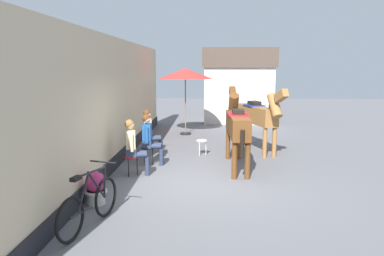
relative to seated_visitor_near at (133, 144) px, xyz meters
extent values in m
plane|color=slate|center=(1.78, 2.64, -0.78)|extent=(40.00, 40.00, 0.00)
cube|color=#CCB793|center=(-0.77, 1.14, 0.92)|extent=(0.30, 14.00, 3.40)
cube|color=black|center=(-0.75, 1.14, -0.60)|extent=(0.34, 14.00, 0.36)
cube|color=silver|center=(3.18, 9.36, 0.52)|extent=(3.20, 2.40, 2.60)
cube|color=brown|center=(3.18, 9.36, 2.27)|extent=(3.40, 2.60, 0.90)
cylinder|color=red|center=(-0.06, -0.01, -0.31)|extent=(0.34, 0.34, 0.03)
cylinder|color=black|center=(0.07, 0.02, -0.55)|extent=(0.02, 0.02, 0.45)
cylinder|color=black|center=(-0.16, 0.09, -0.55)|extent=(0.02, 0.02, 0.45)
cylinder|color=black|center=(-0.11, -0.15, -0.55)|extent=(0.02, 0.02, 0.45)
cube|color=#2D3851|center=(-0.06, -0.01, -0.20)|extent=(0.30, 0.36, 0.20)
cube|color=beige|center=(-0.06, -0.01, 0.12)|extent=(0.29, 0.38, 0.44)
sphere|color=tan|center=(-0.06, -0.01, 0.47)|extent=(0.20, 0.20, 0.20)
sphere|color=olive|center=(-0.08, -0.02, 0.50)|extent=(0.22, 0.22, 0.22)
cylinder|color=#2D3851|center=(0.10, 0.11, -0.25)|extent=(0.40, 0.21, 0.13)
cylinder|color=#2D3851|center=(0.29, 0.15, -0.55)|extent=(0.11, 0.11, 0.46)
cylinder|color=#2D3851|center=(0.14, -0.05, -0.25)|extent=(0.40, 0.21, 0.13)
cylinder|color=#2D3851|center=(0.33, -0.01, -0.55)|extent=(0.11, 0.11, 0.46)
cylinder|color=beige|center=(-0.09, 0.19, 0.07)|extent=(0.09, 0.09, 0.42)
cylinder|color=beige|center=(0.00, -0.20, 0.07)|extent=(0.09, 0.09, 0.42)
cylinder|color=black|center=(0.17, 1.00, -0.31)|extent=(0.34, 0.34, 0.03)
cylinder|color=black|center=(0.31, 1.01, -0.55)|extent=(0.02, 0.02, 0.45)
cylinder|color=black|center=(0.09, 1.12, -0.55)|extent=(0.02, 0.02, 0.45)
cylinder|color=black|center=(0.10, 0.88, -0.55)|extent=(0.02, 0.02, 0.45)
cube|color=#2D3851|center=(0.17, 1.00, -0.20)|extent=(0.25, 0.33, 0.20)
cube|color=#1E4C8C|center=(0.17, 1.00, 0.12)|extent=(0.23, 0.35, 0.44)
sphere|color=tan|center=(0.17, 1.00, 0.47)|extent=(0.20, 0.20, 0.20)
sphere|color=#593319|center=(0.15, 1.00, 0.50)|extent=(0.22, 0.22, 0.22)
cylinder|color=#2D3851|center=(0.35, 1.09, -0.25)|extent=(0.38, 0.14, 0.13)
cylinder|color=#2D3851|center=(0.54, 1.09, -0.55)|extent=(0.11, 0.11, 0.46)
cylinder|color=#2D3851|center=(0.36, 0.93, -0.25)|extent=(0.38, 0.14, 0.13)
cylinder|color=#2D3851|center=(0.55, 0.93, -0.55)|extent=(0.11, 0.11, 0.46)
cylinder|color=#1E4C8C|center=(0.18, 1.20, 0.07)|extent=(0.09, 0.09, 0.42)
cylinder|color=#1E4C8C|center=(0.19, 0.80, 0.07)|extent=(0.09, 0.09, 0.42)
cylinder|color=gold|center=(0.00, 2.07, -0.31)|extent=(0.34, 0.34, 0.03)
cylinder|color=black|center=(0.14, 2.09, -0.55)|extent=(0.02, 0.02, 0.45)
cylinder|color=black|center=(-0.09, 2.17, -0.55)|extent=(0.02, 0.02, 0.45)
cylinder|color=black|center=(-0.04, 1.94, -0.55)|extent=(0.02, 0.02, 0.45)
cube|color=#2D3851|center=(0.00, 2.07, -0.20)|extent=(0.30, 0.36, 0.20)
cube|color=beige|center=(0.00, 2.07, 0.12)|extent=(0.28, 0.38, 0.44)
sphere|color=tan|center=(0.00, 2.07, 0.47)|extent=(0.20, 0.20, 0.20)
sphere|color=#593319|center=(-0.02, 2.06, 0.50)|extent=(0.22, 0.22, 0.22)
cylinder|color=#2D3851|center=(0.18, 2.18, -0.25)|extent=(0.40, 0.20, 0.13)
cylinder|color=#2D3851|center=(0.36, 2.22, -0.55)|extent=(0.11, 0.11, 0.46)
cylinder|color=#2D3851|center=(0.21, 2.02, -0.25)|extent=(0.40, 0.20, 0.13)
cylinder|color=#2D3851|center=(0.39, 2.06, -0.55)|extent=(0.11, 0.11, 0.46)
cylinder|color=beige|center=(-0.01, 2.27, 0.07)|extent=(0.09, 0.09, 0.42)
cylinder|color=beige|center=(0.06, 1.87, 0.07)|extent=(0.09, 0.09, 0.42)
cube|color=brown|center=(2.56, 0.78, 0.38)|extent=(0.50, 2.21, 0.52)
cylinder|color=brown|center=(2.38, 1.76, -0.33)|extent=(0.13, 0.13, 0.90)
cylinder|color=brown|center=(2.69, 1.76, -0.33)|extent=(0.13, 0.13, 0.90)
cylinder|color=brown|center=(2.43, -0.18, -0.33)|extent=(0.13, 0.13, 0.90)
cylinder|color=brown|center=(2.74, -0.17, -0.33)|extent=(0.13, 0.13, 0.90)
cylinder|color=brown|center=(2.53, 1.98, 0.77)|extent=(0.30, 0.64, 0.73)
cube|color=brown|center=(2.52, 2.32, 1.08)|extent=(0.20, 0.53, 0.40)
cube|color=black|center=(2.53, 1.96, 0.91)|extent=(0.06, 0.63, 0.48)
cylinder|color=black|center=(2.59, -0.36, 0.11)|extent=(0.10, 0.10, 0.65)
cube|color=red|center=(2.56, 0.68, 0.66)|extent=(0.52, 0.61, 0.03)
cube|color=black|center=(2.56, 0.68, 0.73)|extent=(0.29, 0.45, 0.12)
cube|color=#9E6B38|center=(3.28, 2.91, 0.38)|extent=(1.13, 2.22, 0.52)
cylinder|color=#9E6B38|center=(3.74, 2.03, -0.33)|extent=(0.13, 0.13, 0.90)
cylinder|color=#9E6B38|center=(3.45, 1.93, -0.33)|extent=(0.13, 0.13, 0.90)
cylinder|color=#9E6B38|center=(3.11, 3.87, -0.33)|extent=(0.13, 0.13, 0.90)
cylinder|color=#9E6B38|center=(2.82, 3.76, -0.33)|extent=(0.13, 0.13, 0.90)
cylinder|color=#9E6B38|center=(3.67, 1.77, 0.77)|extent=(0.47, 0.69, 0.73)
cube|color=#9E6B38|center=(3.78, 1.45, 1.08)|extent=(0.34, 0.56, 0.40)
cube|color=black|center=(3.66, 1.79, 0.91)|extent=(0.24, 0.61, 0.48)
cylinder|color=black|center=(2.91, 3.99, 0.11)|extent=(0.13, 0.13, 0.65)
cube|color=navy|center=(3.25, 3.00, 0.66)|extent=(0.67, 0.73, 0.03)
cube|color=black|center=(3.25, 3.00, 0.73)|extent=(0.41, 0.51, 0.12)
cylinder|color=beige|center=(-0.34, -1.96, -0.64)|extent=(0.34, 0.34, 0.28)
cylinder|color=beige|center=(-0.34, -1.96, -0.52)|extent=(0.43, 0.43, 0.04)
sphere|color=#B22D66|center=(-0.34, -1.96, -0.34)|extent=(0.40, 0.40, 0.40)
torus|color=black|center=(0.01, -2.51, -0.42)|extent=(0.22, 0.70, 0.71)
torus|color=black|center=(-0.24, -3.53, -0.42)|extent=(0.22, 0.70, 0.71)
cylinder|color=black|center=(-0.06, -2.79, -0.11)|extent=(0.16, 0.50, 0.60)
cylinder|color=black|center=(-0.15, -3.18, -0.14)|extent=(0.12, 0.35, 0.55)
cylinder|color=black|center=(-0.10, -2.95, 0.15)|extent=(0.23, 0.79, 0.09)
cylinder|color=black|center=(-0.18, -3.27, -0.41)|extent=(0.16, 0.52, 0.06)
cylinder|color=black|center=(0.01, -2.54, -0.12)|extent=(0.06, 0.09, 0.60)
cylinder|color=black|center=(0.00, -2.56, 0.23)|extent=(0.49, 0.15, 0.03)
cube|color=black|center=(-0.19, -3.34, 0.17)|extent=(0.15, 0.22, 0.06)
cylinder|color=black|center=(0.89, 5.63, -0.75)|extent=(0.44, 0.44, 0.06)
cylinder|color=olive|center=(0.89, 5.63, 0.32)|extent=(0.04, 0.04, 2.20)
cone|color=red|center=(0.89, 5.63, 1.60)|extent=(2.10, 2.10, 0.40)
cylinder|color=white|center=(1.61, 2.18, -0.33)|extent=(0.32, 0.32, 0.03)
cylinder|color=silver|center=(1.74, 2.18, -0.56)|extent=(0.02, 0.02, 0.43)
cylinder|color=silver|center=(1.54, 2.30, -0.56)|extent=(0.02, 0.02, 0.43)
cylinder|color=silver|center=(1.54, 2.07, -0.56)|extent=(0.02, 0.02, 0.43)
camera|label=1|loc=(1.84, -8.69, 1.86)|focal=34.56mm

